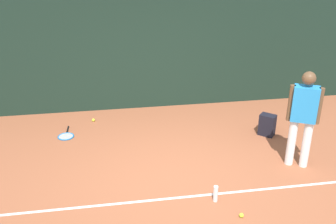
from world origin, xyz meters
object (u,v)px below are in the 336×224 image
object	(u,v)px
tennis_player	(303,114)
tennis_ball_by_fence	(241,215)
tennis_ball_near_player	(93,120)
water_bottle	(216,194)
backpack	(267,125)
tennis_racket	(66,136)

from	to	relation	value
tennis_player	tennis_ball_by_fence	world-z (taller)	tennis_player
tennis_ball_near_player	water_bottle	bearing A→B (deg)	-59.26
backpack	water_bottle	bearing A→B (deg)	92.68
tennis_ball_by_fence	water_bottle	xyz separation A→B (m)	(-0.27, 0.42, 0.10)
water_bottle	tennis_racket	bearing A→B (deg)	133.64
tennis_ball_near_player	water_bottle	size ratio (longest dim) A/B	0.25
tennis_player	backpack	distance (m)	1.39
tennis_player	backpack	world-z (taller)	tennis_player
tennis_player	tennis_ball_near_player	xyz separation A→B (m)	(-3.51, 2.34, -0.93)
backpack	tennis_ball_near_player	size ratio (longest dim) A/B	6.67
tennis_ball_near_player	water_bottle	xyz separation A→B (m)	(1.85, -3.11, 0.10)
tennis_racket	backpack	distance (m)	4.02
tennis_ball_by_fence	water_bottle	distance (m)	0.51
tennis_player	tennis_racket	world-z (taller)	tennis_player
tennis_player	tennis_racket	size ratio (longest dim) A/B	2.75
tennis_ball_near_player	tennis_ball_by_fence	xyz separation A→B (m)	(2.11, -3.53, 0.00)
tennis_ball_by_fence	tennis_racket	bearing A→B (deg)	132.21
tennis_ball_by_fence	water_bottle	size ratio (longest dim) A/B	0.25
tennis_racket	water_bottle	size ratio (longest dim) A/B	2.38
tennis_player	tennis_ball_by_fence	bearing A→B (deg)	66.90
tennis_racket	backpack	bearing A→B (deg)	84.30
tennis_ball_by_fence	backpack	bearing A→B (deg)	60.41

